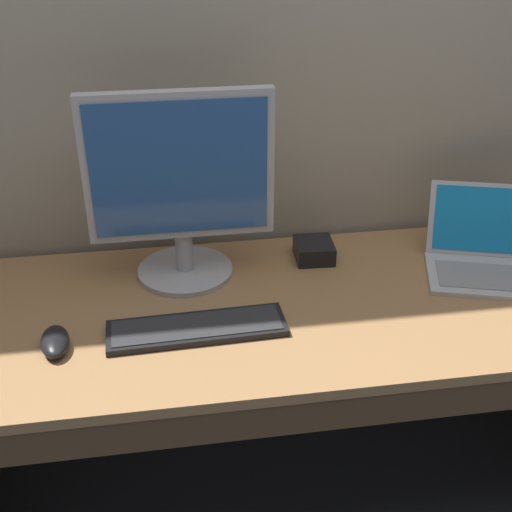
# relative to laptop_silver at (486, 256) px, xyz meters

# --- Properties ---
(ground_plane) EXTENTS (14.00, 14.00, 0.00)m
(ground_plane) POSITION_rel_laptop_silver_xyz_m (-0.53, -0.08, -0.76)
(ground_plane) COLOR #2D333D
(desk) EXTENTS (1.86, 0.68, 0.72)m
(desk) POSITION_rel_laptop_silver_xyz_m (-0.53, -0.09, -0.21)
(desk) COLOR #A87A4C
(desk) RESTS_ON ground
(laptop_silver) EXTENTS (0.38, 0.37, 0.20)m
(laptop_silver) POSITION_rel_laptop_silver_xyz_m (0.00, 0.00, 0.00)
(laptop_silver) COLOR silver
(laptop_silver) RESTS_ON desk
(external_monitor) EXTENTS (0.47, 0.25, 0.50)m
(external_monitor) POSITION_rel_laptop_silver_xyz_m (-0.80, 0.09, 0.22)
(external_monitor) COLOR #B7B7BC
(external_monitor) RESTS_ON desk
(wired_keyboard) EXTENTS (0.42, 0.14, 0.02)m
(wired_keyboard) POSITION_rel_laptop_silver_xyz_m (-0.79, -0.17, -0.03)
(wired_keyboard) COLOR black
(wired_keyboard) RESTS_ON desk
(computer_mouse) EXTENTS (0.08, 0.13, 0.04)m
(computer_mouse) POSITION_rel_laptop_silver_xyz_m (-1.11, -0.18, -0.02)
(computer_mouse) COLOR black
(computer_mouse) RESTS_ON desk
(external_drive_box) EXTENTS (0.11, 0.12, 0.05)m
(external_drive_box) POSITION_rel_laptop_silver_xyz_m (-0.44, 0.13, -0.02)
(external_drive_box) COLOR black
(external_drive_box) RESTS_ON desk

